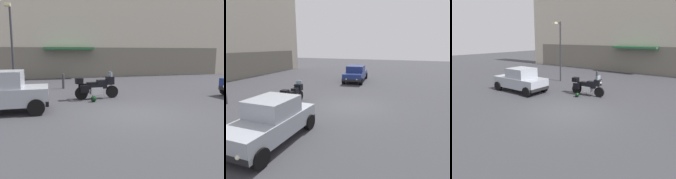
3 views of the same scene
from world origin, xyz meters
The scene contains 5 objects.
ground_plane centered at (0.00, 0.00, 0.00)m, with size 80.00×80.00×0.00m, color #38383D.
motorcycle centered at (-0.88, 3.39, 0.62)m, with size 2.26×0.79×1.36m.
helmet centered at (-1.14, 2.65, 0.14)m, with size 0.28×0.28×0.28m, color black.
car_hatchback_near centered at (-5.08, 1.48, 0.81)m, with size 3.89×1.80×1.64m.
car_sedan_far centered at (8.16, 2.01, 0.78)m, with size 4.69×2.31×1.56m.
Camera 2 is at (-10.35, -3.19, 3.50)m, focal length 30.55 mm.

